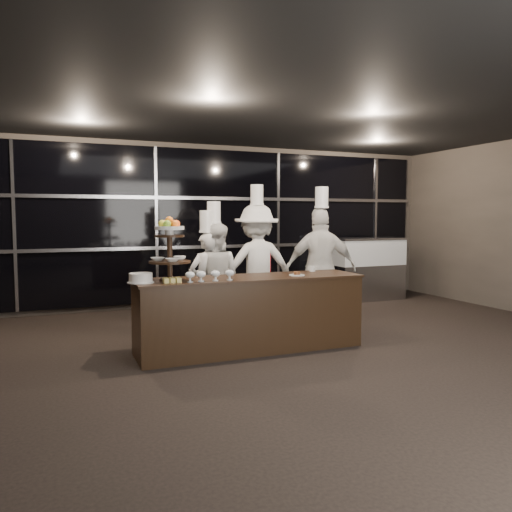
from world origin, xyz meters
name	(u,v)px	position (x,y,z in m)	size (l,w,h in m)	color
room	(377,233)	(0.00, 0.00, 1.50)	(10.00, 10.00, 10.00)	black
window_wall	(220,225)	(0.00, 4.94, 1.50)	(8.60, 0.10, 2.80)	black
buffet_counter	(250,313)	(-0.68, 1.64, 0.47)	(2.84, 0.74, 0.92)	black
display_stand	(170,245)	(-1.68, 1.64, 1.34)	(0.48, 0.48, 0.74)	black
compotes	(209,274)	(-1.27, 1.42, 1.00)	(0.58, 0.11, 0.12)	silver
layer_cake	(141,278)	(-2.02, 1.59, 0.97)	(0.30, 0.30, 0.11)	white
pastry_squares	(172,280)	(-1.69, 1.48, 0.95)	(0.20, 0.13, 0.05)	#E7D771
small_plate	(297,274)	(-0.08, 1.54, 0.94)	(0.20, 0.20, 0.05)	white
chef_cup	(312,269)	(0.33, 1.89, 0.96)	(0.08, 0.08, 0.07)	white
display_case	(367,265)	(2.89, 4.30, 0.69)	(1.45, 0.63, 1.24)	#A5A5AA
chef_a	(207,281)	(-0.93, 2.68, 0.76)	(0.60, 0.47, 1.75)	silver
chef_b	(214,277)	(-0.81, 2.70, 0.80)	(0.96, 0.89, 1.87)	white
chef_c	(257,266)	(-0.09, 2.86, 0.93)	(1.24, 0.79, 2.14)	white
chef_d	(321,268)	(0.73, 2.36, 0.91)	(1.13, 0.73, 2.09)	white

